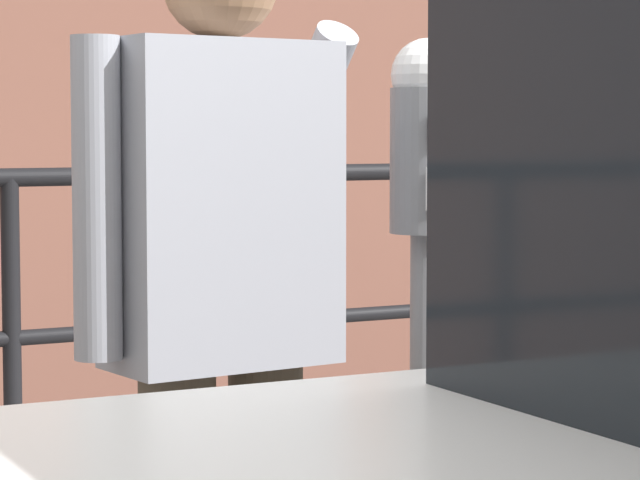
% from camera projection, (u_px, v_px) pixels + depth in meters
% --- Properties ---
extents(parking_meter, '(0.16, 0.17, 1.49)m').
position_uv_depth(parking_meter, '(427.00, 244.00, 3.06)').
color(parking_meter, slate).
rests_on(parking_meter, sidewalk_curb).
extents(pedestrian_at_meter, '(0.62, 0.54, 1.70)m').
position_uv_depth(pedestrian_at_meter, '(220.00, 299.00, 2.81)').
color(pedestrian_at_meter, brown).
rests_on(pedestrian_at_meter, sidewalk_curb).
extents(background_railing, '(24.06, 0.06, 1.18)m').
position_uv_depth(background_railing, '(11.00, 271.00, 4.60)').
color(background_railing, black).
rests_on(background_railing, sidewalk_curb).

